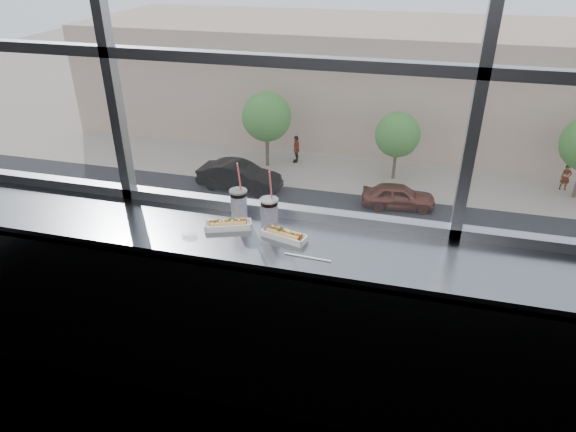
% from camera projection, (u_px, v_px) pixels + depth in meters
% --- Properties ---
extents(wall_back_lower, '(6.00, 0.00, 6.00)m').
position_uv_depth(wall_back_lower, '(281.00, 289.00, 3.33)').
color(wall_back_lower, black).
rests_on(wall_back_lower, ground).
extents(counter, '(6.00, 0.55, 0.06)m').
position_uv_depth(counter, '(268.00, 242.00, 2.85)').
color(counter, gray).
rests_on(counter, ground).
extents(counter_fascia, '(6.00, 0.04, 1.04)m').
position_uv_depth(counter_fascia, '(256.00, 344.00, 2.88)').
color(counter_fascia, gray).
rests_on(counter_fascia, ground).
extents(hotdog_tray_left, '(0.28, 0.17, 0.06)m').
position_uv_depth(hotdog_tray_left, '(228.00, 224.00, 2.91)').
color(hotdog_tray_left, white).
rests_on(hotdog_tray_left, counter).
extents(hotdog_tray_right, '(0.27, 0.15, 0.06)m').
position_uv_depth(hotdog_tray_right, '(284.00, 235.00, 2.81)').
color(hotdog_tray_right, white).
rests_on(hotdog_tray_right, counter).
extents(soda_cup_left, '(0.10, 0.10, 0.38)m').
position_uv_depth(soda_cup_left, '(239.00, 204.00, 2.95)').
color(soda_cup_left, white).
rests_on(soda_cup_left, counter).
extents(soda_cup_right, '(0.10, 0.10, 0.38)m').
position_uv_depth(soda_cup_right, '(269.00, 213.00, 2.85)').
color(soda_cup_right, white).
rests_on(soda_cup_right, counter).
extents(loose_straw, '(0.25, 0.02, 0.01)m').
position_uv_depth(loose_straw, '(307.00, 257.00, 2.65)').
color(loose_straw, white).
rests_on(loose_straw, counter).
extents(wrapper, '(0.10, 0.07, 0.02)m').
position_uv_depth(wrapper, '(189.00, 235.00, 2.83)').
color(wrapper, silver).
rests_on(wrapper, counter).
extents(plaza_ground, '(120.00, 120.00, 0.00)m').
position_uv_depth(plaza_ground, '(411.00, 110.00, 45.80)').
color(plaza_ground, gray).
rests_on(plaza_ground, ground).
extents(street_asphalt, '(80.00, 10.00, 0.06)m').
position_uv_depth(street_asphalt, '(388.00, 243.00, 25.83)').
color(street_asphalt, black).
rests_on(street_asphalt, plaza_ground).
extents(far_sidewalk, '(80.00, 6.00, 0.04)m').
position_uv_depth(far_sidewalk, '(399.00, 179.00, 32.63)').
color(far_sidewalk, gray).
rests_on(far_sidewalk, plaza_ground).
extents(far_building, '(50.00, 14.00, 8.00)m').
position_uv_depth(far_building, '(414.00, 79.00, 39.22)').
color(far_building, tan).
rests_on(far_building, plaza_ground).
extents(car_near_c, '(2.83, 5.86, 1.89)m').
position_uv_depth(car_near_c, '(343.00, 265.00, 22.34)').
color(car_near_c, maroon).
rests_on(car_near_c, street_asphalt).
extents(car_far_a, '(3.35, 6.91, 2.23)m').
position_uv_depth(car_far_a, '(239.00, 172.00, 30.75)').
color(car_far_a, black).
rests_on(car_far_a, street_asphalt).
extents(car_far_b, '(2.96, 5.79, 1.85)m').
position_uv_depth(car_far_b, '(399.00, 192.00, 28.73)').
color(car_far_b, maroon).
rests_on(car_far_b, street_asphalt).
extents(car_near_d, '(3.06, 6.86, 2.26)m').
position_uv_depth(car_near_d, '(540.00, 289.00, 20.48)').
color(car_near_d, white).
rests_on(car_near_d, street_asphalt).
extents(car_near_a, '(3.37, 6.85, 2.21)m').
position_uv_depth(car_near_a, '(79.00, 224.00, 25.19)').
color(car_near_a, gray).
rests_on(car_near_a, street_asphalt).
extents(car_near_b, '(2.92, 6.13, 1.99)m').
position_uv_depth(car_near_b, '(213.00, 245.00, 23.67)').
color(car_near_b, black).
rests_on(car_near_b, street_asphalt).
extents(pedestrian_d, '(0.85, 0.64, 1.91)m').
position_uv_depth(pedestrian_d, '(566.00, 175.00, 30.80)').
color(pedestrian_d, '#66605B').
rests_on(pedestrian_d, far_sidewalk).
extents(pedestrian_a, '(0.75, 1.00, 2.25)m').
position_uv_depth(pedestrian_a, '(296.00, 146.00, 34.55)').
color(pedestrian_a, '#66605B').
rests_on(pedestrian_a, far_sidewalk).
extents(tree_left, '(3.21, 3.21, 5.01)m').
position_uv_depth(tree_left, '(267.00, 117.00, 32.96)').
color(tree_left, '#47382B').
rests_on(tree_left, far_sidewalk).
extents(tree_center, '(2.77, 2.77, 4.33)m').
position_uv_depth(tree_center, '(398.00, 135.00, 31.32)').
color(tree_center, '#47382B').
rests_on(tree_center, far_sidewalk).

